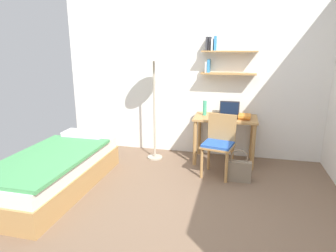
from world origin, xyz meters
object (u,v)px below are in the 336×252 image
bed (56,171)px  laptop (229,112)px  handbag (238,170)px  standing_lamp (154,59)px  desk (225,126)px  water_bottle (205,108)px  desk_chair (219,142)px  book_stack (244,117)px

bed → laptop: 2.62m
laptop → handbag: bearing=-76.3°
bed → handbag: bed is taller
standing_lamp → laptop: (1.14, 0.22, -0.81)m
desk → standing_lamp: 1.48m
bed → desk: 2.49m
laptop → water_bottle: (-0.37, -0.04, 0.06)m
bed → handbag: (2.25, 0.76, -0.08)m
desk_chair → book_stack: (0.32, 0.47, 0.27)m
standing_lamp → book_stack: size_ratio=7.17×
desk → handbag: bearing=-70.8°
standing_lamp → water_bottle: size_ratio=7.73×
standing_lamp → desk: bearing=6.6°
desk_chair → standing_lamp: bearing=159.4°
desk → water_bottle: bearing=171.7°
handbag → desk: bearing=109.2°
water_bottle → handbag: bearing=-52.2°
laptop → book_stack: (0.23, -0.14, -0.02)m
bed → desk_chair: size_ratio=2.30×
desk_chair → book_stack: size_ratio=3.44×
desk_chair → handbag: desk_chair is taller
book_stack → handbag: (-0.04, -0.62, -0.60)m
book_stack → desk_chair: bearing=-124.5°
desk_chair → standing_lamp: 1.56m
desk_chair → desk: bearing=84.6°
standing_lamp → handbag: bearing=-22.4°
book_stack → water_bottle: bearing=170.9°
desk_chair → laptop: (0.10, 0.61, 0.29)m
bed → handbag: size_ratio=4.40×
laptop → water_bottle: bearing=-173.3°
desk → desk_chair: (-0.05, -0.52, -0.10)m
desk_chair → laptop: size_ratio=2.79×
water_bottle → book_stack: size_ratio=0.93×
book_stack → handbag: size_ratio=0.56×
desk_chair → water_bottle: 0.72m
water_bottle → laptop: bearing=6.7°
bed → laptop: laptop is taller
water_bottle → book_stack: 0.61m
standing_lamp → book_stack: bearing=3.3°
desk → water_bottle: (-0.33, 0.05, 0.25)m
desk_chair → handbag: bearing=-28.7°
book_stack → handbag: 0.86m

